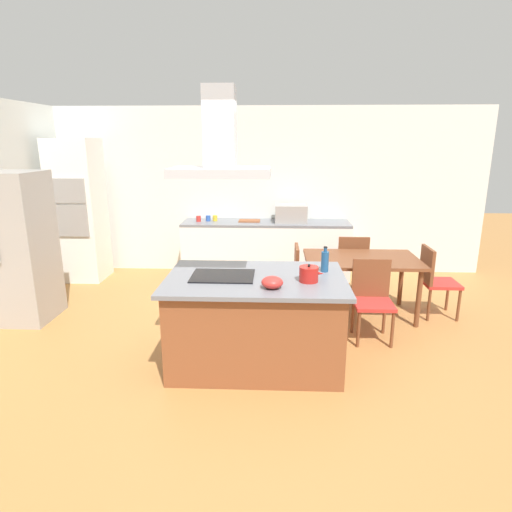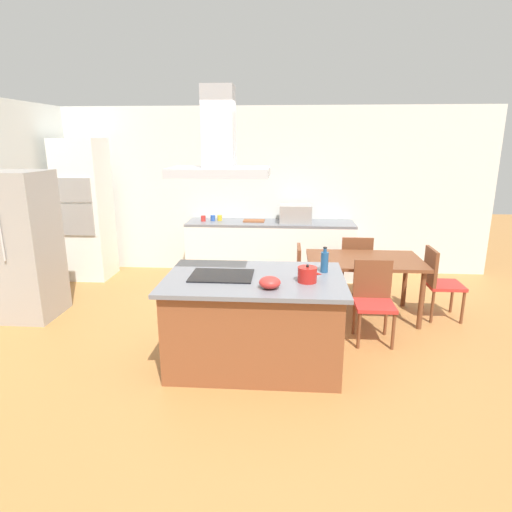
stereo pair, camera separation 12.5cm
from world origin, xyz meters
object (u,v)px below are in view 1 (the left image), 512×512
(wall_oven_stack, at_px, (79,211))
(tea_kettle, at_px, (309,274))
(refrigerator, at_px, (14,248))
(chair_facing_back_wall, at_px, (352,262))
(chair_facing_island, at_px, (372,294))
(olive_oil_bottle, at_px, (325,261))
(cooktop, at_px, (223,276))
(chair_at_right_end, at_px, (434,277))
(coffee_mug_red, at_px, (199,219))
(coffee_mug_yellow, at_px, (215,218))
(dining_table, at_px, (361,264))
(countertop_microwave, at_px, (291,214))
(chair_at_left_end, at_px, (288,275))
(cutting_board, at_px, (249,221))
(mixing_bowl, at_px, (272,282))
(coffee_mug_blue, at_px, (208,218))

(wall_oven_stack, bearing_deg, tea_kettle, -39.11)
(refrigerator, xyz_separation_m, chair_facing_back_wall, (4.25, 0.97, -0.40))
(chair_facing_island, distance_m, chair_facing_back_wall, 1.33)
(olive_oil_bottle, bearing_deg, refrigerator, 167.89)
(cooktop, height_order, chair_facing_island, cooktop)
(chair_at_right_end, bearing_deg, refrigerator, -176.61)
(coffee_mug_red, relative_size, coffee_mug_yellow, 1.00)
(chair_facing_island, bearing_deg, coffee_mug_red, 135.88)
(dining_table, relative_size, chair_facing_island, 1.57)
(refrigerator, bearing_deg, countertop_microwave, 28.92)
(countertop_microwave, height_order, wall_oven_stack, wall_oven_stack)
(dining_table, height_order, chair_at_left_end, chair_at_left_end)
(cutting_board, xyz_separation_m, wall_oven_stack, (-2.67, -0.28, 0.19))
(mixing_bowl, bearing_deg, countertop_microwave, 85.08)
(tea_kettle, xyz_separation_m, olive_oil_bottle, (0.18, 0.32, 0.04))
(mixing_bowl, bearing_deg, refrigerator, 157.37)
(coffee_mug_red, xyz_separation_m, chair_facing_back_wall, (2.32, -0.92, -0.44))
(olive_oil_bottle, height_order, chair_facing_back_wall, olive_oil_bottle)
(wall_oven_stack, bearing_deg, chair_facing_island, -25.77)
(chair_at_right_end, bearing_deg, cutting_board, 145.97)
(olive_oil_bottle, bearing_deg, cutting_board, 108.49)
(countertop_microwave, bearing_deg, refrigerator, -151.08)
(wall_oven_stack, xyz_separation_m, chair_at_left_end, (3.25, -1.35, -0.59))
(tea_kettle, distance_m, wall_oven_stack, 4.38)
(tea_kettle, xyz_separation_m, chair_at_left_end, (-0.14, 1.42, -0.46))
(cooktop, relative_size, chair_at_left_end, 0.67)
(tea_kettle, bearing_deg, dining_table, 61.43)
(coffee_mug_blue, xyz_separation_m, refrigerator, (-2.08, -1.94, -0.03))
(cooktop, height_order, olive_oil_bottle, olive_oil_bottle)
(olive_oil_bottle, distance_m, coffee_mug_yellow, 3.11)
(countertop_microwave, distance_m, dining_table, 1.83)
(countertop_microwave, bearing_deg, chair_at_right_end, -42.11)
(coffee_mug_red, distance_m, chair_at_right_end, 3.63)
(coffee_mug_yellow, bearing_deg, olive_oil_bottle, -61.74)
(coffee_mug_red, bearing_deg, refrigerator, -135.60)
(coffee_mug_red, relative_size, chair_at_right_end, 0.10)
(tea_kettle, height_order, wall_oven_stack, wall_oven_stack)
(coffee_mug_red, distance_m, chair_facing_back_wall, 2.53)
(refrigerator, bearing_deg, olive_oil_bottle, -12.11)
(cutting_board, bearing_deg, mixing_bowl, -83.13)
(olive_oil_bottle, relative_size, coffee_mug_blue, 2.84)
(coffee_mug_yellow, relative_size, refrigerator, 0.05)
(refrigerator, distance_m, chair_at_right_end, 5.19)
(cutting_board, height_order, dining_table, cutting_board)
(tea_kettle, relative_size, countertop_microwave, 0.46)
(wall_oven_stack, bearing_deg, olive_oil_bottle, -34.27)
(mixing_bowl, height_order, coffee_mug_yellow, mixing_bowl)
(mixing_bowl, bearing_deg, chair_facing_island, 40.58)
(tea_kettle, height_order, olive_oil_bottle, olive_oil_bottle)
(cooktop, bearing_deg, olive_oil_bottle, 11.78)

